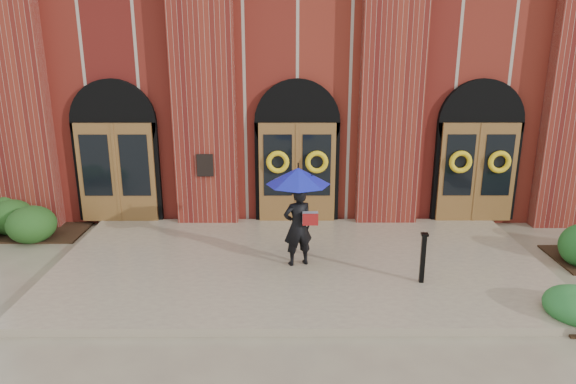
{
  "coord_description": "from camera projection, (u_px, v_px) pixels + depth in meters",
  "views": [
    {
      "loc": [
        -0.26,
        -9.7,
        4.5
      ],
      "look_at": [
        -0.23,
        1.0,
        1.4
      ],
      "focal_mm": 32.0,
      "sensor_mm": 36.0,
      "label": 1
    }
  ],
  "objects": [
    {
      "name": "church_building",
      "position": [
        294.0,
        73.0,
        18.04
      ],
      "size": [
        16.2,
        12.53,
        7.0
      ],
      "color": "maroon",
      "rests_on": "ground"
    },
    {
      "name": "man_with_umbrella",
      "position": [
        298.0,
        198.0,
        10.12
      ],
      "size": [
        1.6,
        1.6,
        2.03
      ],
      "rotation": [
        0.0,
        0.0,
        3.45
      ],
      "color": "black",
      "rests_on": "landing"
    },
    {
      "name": "metal_post",
      "position": [
        423.0,
        257.0,
        9.58
      ],
      "size": [
        0.14,
        0.14,
        0.98
      ],
      "rotation": [
        0.0,
        0.0,
        -0.09
      ],
      "color": "black",
      "rests_on": "landing"
    },
    {
      "name": "ground",
      "position": [
        299.0,
        270.0,
        10.57
      ],
      "size": [
        90.0,
        90.0,
        0.0
      ],
      "primitive_type": "plane",
      "color": "gray",
      "rests_on": "ground"
    },
    {
      "name": "landing",
      "position": [
        299.0,
        264.0,
        10.7
      ],
      "size": [
        10.0,
        5.3,
        0.15
      ],
      "primitive_type": "cube",
      "color": "tan",
      "rests_on": "ground"
    },
    {
      "name": "hedge_wall_left",
      "position": [
        13.0,
        218.0,
        12.56
      ],
      "size": [
        3.13,
        1.25,
        0.8
      ],
      "primitive_type": "ellipsoid",
      "color": "#1E4517",
      "rests_on": "ground"
    }
  ]
}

